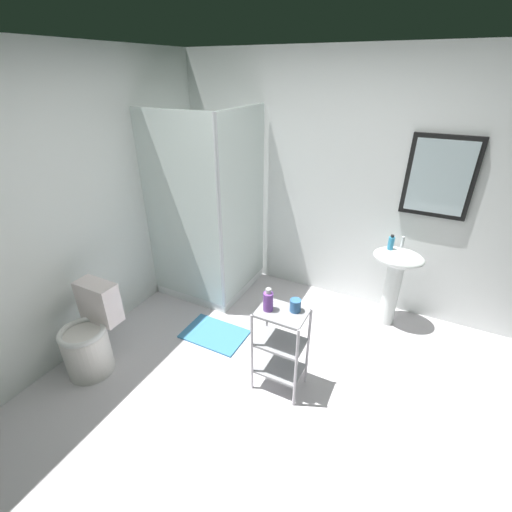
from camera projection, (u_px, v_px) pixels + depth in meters
ground_plane at (262, 409)px, 2.70m from camera, size 4.20×4.20×0.02m
wall_back at (345, 186)px, 3.55m from camera, size 4.20×0.14×2.50m
wall_left at (59, 215)px, 2.85m from camera, size 0.10×4.20×2.50m
shower_stall at (213, 254)px, 3.94m from camera, size 0.92×0.92×2.00m
pedestal_sink at (395, 273)px, 3.35m from camera, size 0.46×0.37×0.81m
sink_faucet at (403, 242)px, 3.31m from camera, size 0.03×0.03×0.10m
toilet at (90, 337)px, 2.94m from camera, size 0.37×0.49×0.76m
storage_cart at (281, 344)px, 2.69m from camera, size 0.38×0.28×0.74m
hand_soap_bottle at (391, 243)px, 3.26m from camera, size 0.05×0.05×0.14m
conditioner_bottle_purple at (268, 301)px, 2.54m from camera, size 0.07×0.07×0.18m
rinse_cup at (295, 305)px, 2.54m from camera, size 0.08×0.08×0.10m
bath_mat at (215, 334)px, 3.43m from camera, size 0.60×0.40×0.02m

